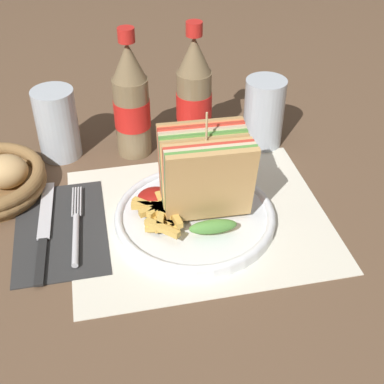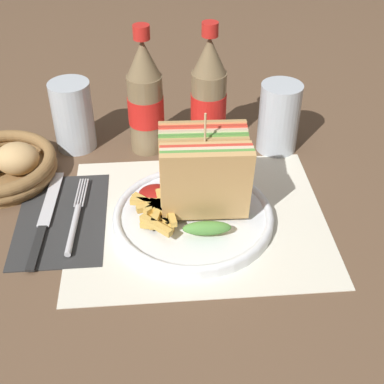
# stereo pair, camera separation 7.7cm
# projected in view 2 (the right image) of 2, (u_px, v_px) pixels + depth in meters

# --- Properties ---
(ground_plane) EXTENTS (4.00, 4.00, 0.00)m
(ground_plane) POSITION_uv_depth(u_px,v_px,m) (211.00, 230.00, 0.77)
(ground_plane) COLOR brown
(placemat) EXTENTS (0.38, 0.31, 0.00)m
(placemat) POSITION_uv_depth(u_px,v_px,m) (198.00, 218.00, 0.79)
(placemat) COLOR silver
(placemat) RESTS_ON ground_plane
(plate_main) EXTENTS (0.23, 0.23, 0.02)m
(plate_main) POSITION_uv_depth(u_px,v_px,m) (193.00, 217.00, 0.78)
(plate_main) COLOR white
(plate_main) RESTS_ON ground_plane
(club_sandwich) EXTENTS (0.12, 0.11, 0.16)m
(club_sandwich) POSITION_uv_depth(u_px,v_px,m) (204.00, 178.00, 0.74)
(club_sandwich) COLOR tan
(club_sandwich) RESTS_ON plate_main
(fries_pile) EXTENTS (0.08, 0.10, 0.02)m
(fries_pile) POSITION_uv_depth(u_px,v_px,m) (158.00, 211.00, 0.76)
(fries_pile) COLOR gold
(fries_pile) RESTS_ON plate_main
(ketchup_blob) EXTENTS (0.05, 0.04, 0.02)m
(ketchup_blob) POSITION_uv_depth(u_px,v_px,m) (156.00, 194.00, 0.79)
(ketchup_blob) COLOR maroon
(ketchup_blob) RESTS_ON plate_main
(napkin) EXTENTS (0.13, 0.21, 0.00)m
(napkin) POSITION_uv_depth(u_px,v_px,m) (62.00, 218.00, 0.79)
(napkin) COLOR #2D2D2D
(napkin) RESTS_ON ground_plane
(fork) EXTENTS (0.02, 0.17, 0.01)m
(fork) POSITION_uv_depth(u_px,v_px,m) (75.00, 221.00, 0.77)
(fork) COLOR silver
(fork) RESTS_ON napkin
(knife) EXTENTS (0.03, 0.22, 0.00)m
(knife) POSITION_uv_depth(u_px,v_px,m) (45.00, 218.00, 0.78)
(knife) COLOR black
(knife) RESTS_ON napkin
(coke_bottle_near) EXTENTS (0.06, 0.06, 0.22)m
(coke_bottle_near) POSITION_uv_depth(u_px,v_px,m) (145.00, 99.00, 0.89)
(coke_bottle_near) COLOR #7A6647
(coke_bottle_near) RESTS_ON ground_plane
(coke_bottle_far) EXTENTS (0.06, 0.06, 0.22)m
(coke_bottle_far) POSITION_uv_depth(u_px,v_px,m) (209.00, 96.00, 0.90)
(coke_bottle_far) COLOR #7A6647
(coke_bottle_far) RESTS_ON ground_plane
(glass_near) EXTENTS (0.07, 0.07, 0.12)m
(glass_near) POSITION_uv_depth(u_px,v_px,m) (279.00, 118.00, 0.91)
(glass_near) COLOR silver
(glass_near) RESTS_ON ground_plane
(glass_far) EXTENTS (0.07, 0.07, 0.12)m
(glass_far) POSITION_uv_depth(u_px,v_px,m) (74.00, 120.00, 0.92)
(glass_far) COLOR silver
(glass_far) RESTS_ON ground_plane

